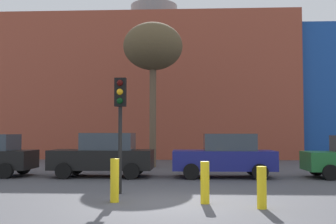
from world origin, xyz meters
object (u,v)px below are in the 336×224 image
object	(u,v)px
bollard_yellow_1	(115,180)
bare_tree_0	(153,48)
parked_car_2	(225,156)
bollard_yellow_2	(262,188)
traffic_light_island	(120,108)
parked_car_1	(104,155)
bollard_yellow_0	(205,183)

from	to	relation	value
bollard_yellow_1	bare_tree_0	bearing A→B (deg)	89.84
parked_car_2	bare_tree_0	xyz separation A→B (m)	(-3.56, 5.18, 5.77)
parked_car_2	bollard_yellow_2	world-z (taller)	parked_car_2
parked_car_2	traffic_light_island	xyz separation A→B (m)	(-3.71, -4.98, 1.75)
parked_car_1	parked_car_2	distance (m)	5.25
parked_car_1	parked_car_2	world-z (taller)	parked_car_1
traffic_light_island	bollard_yellow_2	xyz separation A→B (m)	(3.98, -2.33, -2.15)
parked_car_2	bollard_yellow_0	world-z (taller)	parked_car_2
bare_tree_0	bollard_yellow_2	xyz separation A→B (m)	(3.83, -12.49, -6.18)
parked_car_1	bollard_yellow_0	xyz separation A→B (m)	(4.12, -6.63, -0.38)
parked_car_2	traffic_light_island	world-z (taller)	traffic_light_island
bollard_yellow_1	parked_car_1	bearing A→B (deg)	104.24
traffic_light_island	parked_car_1	bearing A→B (deg)	-164.70
bollard_yellow_2	traffic_light_island	bearing A→B (deg)	149.65
bollard_yellow_1	bollard_yellow_2	distance (m)	3.94
parked_car_2	bare_tree_0	world-z (taller)	bare_tree_0
bollard_yellow_0	bollard_yellow_1	distance (m)	2.47
traffic_light_island	bollard_yellow_1	world-z (taller)	traffic_light_island
bollard_yellow_0	bollard_yellow_2	distance (m)	1.55
bollard_yellow_0	bollard_yellow_2	size ratio (longest dim) A/B	1.07
parked_car_1	bollard_yellow_0	world-z (taller)	parked_car_1
bare_tree_0	bollard_yellow_0	bearing A→B (deg)	-78.36
traffic_light_island	bollard_yellow_1	distance (m)	2.59
traffic_light_island	bollard_yellow_1	xyz separation A→B (m)	(0.12, -1.54, -2.08)
bare_tree_0	bollard_yellow_1	world-z (taller)	bare_tree_0
bare_tree_0	bollard_yellow_1	bearing A→B (deg)	-90.16
parked_car_2	bare_tree_0	distance (m)	8.54
parked_car_1	traffic_light_island	bearing A→B (deg)	107.19
parked_car_2	bollard_yellow_0	distance (m)	6.74
bare_tree_0	bollard_yellow_2	world-z (taller)	bare_tree_0
parked_car_1	bare_tree_0	world-z (taller)	bare_tree_0
bare_tree_0	bollard_yellow_1	size ratio (longest dim) A/B	6.87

